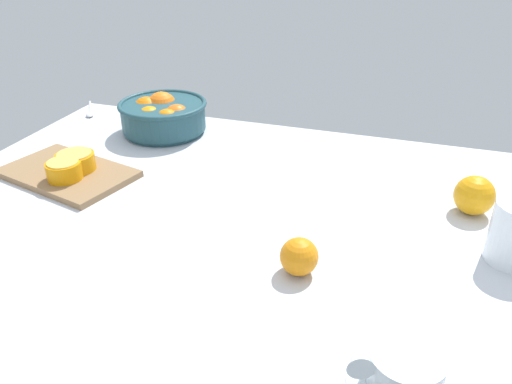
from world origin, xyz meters
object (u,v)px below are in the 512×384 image
fruit_bowl (163,115)px  spoon (90,111)px  orange_half_0 (75,161)px  cutting_board (68,173)px  loose_orange_2 (299,256)px  orange_half_1 (64,170)px  loose_orange_0 (474,195)px

fruit_bowl → spoon: bearing=166.1°
orange_half_0 → cutting_board: bearing=-148.2°
fruit_bowl → loose_orange_2: 70.20cm
fruit_bowl → orange_half_1: (-6.38, -34.55, -1.46)cm
spoon → cutting_board: bearing=-61.9°
cutting_board → spoon: bearing=118.1°
fruit_bowl → orange_half_0: fruit_bowl is taller
orange_half_1 → loose_orange_2: 58.42cm
loose_orange_2 → fruit_bowl: bearing=135.7°
fruit_bowl → loose_orange_2: fruit_bowl is taller
orange_half_1 → loose_orange_0: (84.83, 15.23, 0.44)cm
orange_half_0 → loose_orange_0: (85.25, 10.63, 0.46)cm
orange_half_0 → spoon: size_ratio=0.63×
orange_half_0 → orange_half_1: same height
fruit_bowl → loose_orange_2: bearing=-44.3°
loose_orange_2 → spoon: bearing=144.7°
cutting_board → orange_half_0: orange_half_0 is taller
cutting_board → orange_half_1: (2.26, -3.46, 2.79)cm
loose_orange_0 → spoon: 110.84cm
loose_orange_0 → orange_half_0: bearing=-172.9°
cutting_board → loose_orange_2: size_ratio=4.60×
orange_half_0 → orange_half_1: (0.41, -4.60, 0.02)cm
orange_half_0 → loose_orange_0: bearing=7.1°
loose_orange_0 → orange_half_1: bearing=-169.8°
orange_half_0 → fruit_bowl: bearing=77.2°
orange_half_1 → orange_half_0: bearing=95.1°
loose_orange_2 → loose_orange_0: bearing=46.4°
orange_half_1 → loose_orange_0: 86.19cm
orange_half_0 → loose_orange_2: 60.12cm
orange_half_1 → loose_orange_2: size_ratio=1.18×
fruit_bowl → cutting_board: size_ratio=0.80×
loose_orange_2 → spoon: 97.26cm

